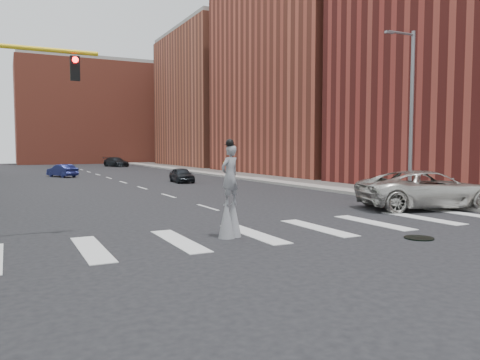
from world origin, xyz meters
TOP-DOWN VIEW (x-y plane):
  - ground_plane at (0.00, 0.00)m, footprint 160.00×160.00m
  - sidewalk_right at (12.50, 25.00)m, footprint 5.00×90.00m
  - manhole at (3.00, -2.00)m, footprint 0.90×0.90m
  - building_mid at (22.00, 30.00)m, footprint 16.00×22.00m
  - building_far at (22.00, 54.00)m, footprint 16.00×22.00m
  - building_backdrop at (6.00, 78.00)m, footprint 26.00×14.00m
  - streetlight at (10.90, 6.00)m, footprint 2.05×0.20m
  - stilt_performer at (-2.21, 0.83)m, footprint 0.82×0.69m
  - suv_crossing at (9.00, 3.00)m, footprint 7.02×4.79m
  - car_near at (4.24, 23.68)m, footprint 1.68×3.66m
  - car_mid at (-3.74, 35.45)m, footprint 2.71×3.92m
  - car_far at (6.00, 57.73)m, footprint 3.48×5.18m

SIDE VIEW (x-z plane):
  - ground_plane at x=0.00m, z-range 0.00..0.00m
  - manhole at x=3.00m, z-range 0.00..0.04m
  - sidewalk_right at x=12.50m, z-range 0.00..0.18m
  - car_near at x=4.24m, z-range 0.00..1.22m
  - car_mid at x=-3.74m, z-range 0.00..1.22m
  - car_far at x=6.00m, z-range 0.00..1.39m
  - suv_crossing at x=9.00m, z-range 0.00..1.79m
  - stilt_performer at x=-2.21m, z-range -0.28..2.84m
  - streetlight at x=10.90m, z-range 0.40..9.40m
  - building_backdrop at x=6.00m, z-range 0.00..18.00m
  - building_far at x=22.00m, z-range 0.00..20.00m
  - building_mid at x=22.00m, z-range 0.00..24.00m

